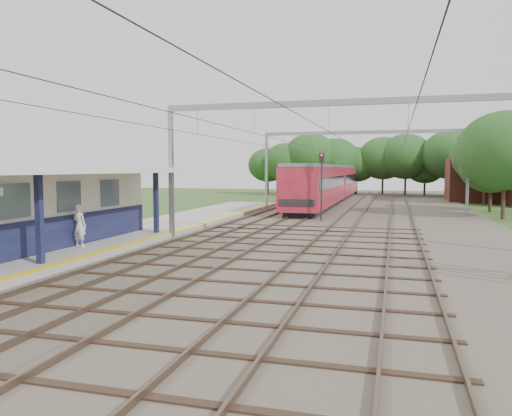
% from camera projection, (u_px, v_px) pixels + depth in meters
% --- Properties ---
extents(ground, '(160.00, 160.00, 0.00)m').
position_uv_depth(ground, '(84.00, 346.00, 10.56)').
color(ground, '#2D4C1E').
rests_on(ground, ground).
extents(ballast_bed, '(18.00, 90.00, 0.10)m').
position_uv_depth(ballast_bed, '(364.00, 217.00, 38.28)').
color(ballast_bed, '#473D33').
rests_on(ballast_bed, ground).
extents(platform, '(5.00, 52.00, 0.35)m').
position_uv_depth(platform, '(120.00, 237.00, 26.00)').
color(platform, gray).
rests_on(platform, ground).
extents(yellow_stripe, '(0.45, 52.00, 0.01)m').
position_uv_depth(yellow_stripe, '(159.00, 235.00, 25.38)').
color(yellow_stripe, yellow).
rests_on(yellow_stripe, platform).
extents(rail_tracks, '(11.80, 88.00, 0.15)m').
position_uv_depth(rail_tracks, '(331.00, 214.00, 38.94)').
color(rail_tracks, brown).
rests_on(rail_tracks, ballast_bed).
extents(catenary_system, '(17.22, 88.00, 7.00)m').
position_uv_depth(catenary_system, '(351.00, 142.00, 33.49)').
color(catenary_system, gray).
rests_on(catenary_system, ground).
extents(tree_band, '(31.72, 30.88, 8.82)m').
position_uv_depth(tree_band, '(376.00, 159.00, 63.98)').
color(tree_band, '#382619').
rests_on(tree_band, ground).
extents(house_far, '(8.00, 6.12, 8.66)m').
position_uv_depth(house_far, '(485.00, 173.00, 55.94)').
color(house_far, brown).
rests_on(house_far, ground).
extents(person, '(0.75, 0.57, 1.86)m').
position_uv_depth(person, '(80.00, 225.00, 21.64)').
color(person, silver).
rests_on(person, platform).
extents(train, '(3.08, 38.35, 4.03)m').
position_uv_depth(train, '(330.00, 182.00, 54.12)').
color(train, black).
rests_on(train, ballast_bed).
extents(signal_post, '(0.37, 0.31, 4.83)m').
position_uv_depth(signal_post, '(322.00, 177.00, 34.63)').
color(signal_post, black).
rests_on(signal_post, ground).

